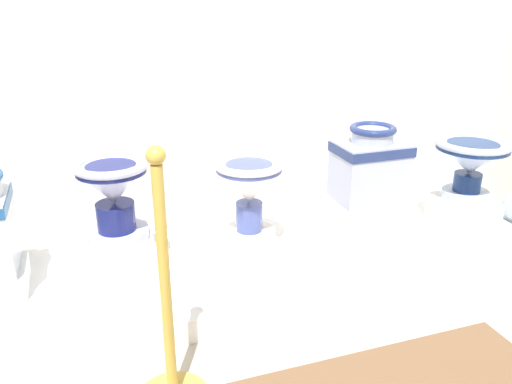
{
  "coord_description": "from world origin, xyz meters",
  "views": [
    {
      "loc": [
        1.18,
        0.01,
        1.43
      ],
      "look_at": [
        1.98,
        2.34,
        0.48
      ],
      "focal_mm": 36.41,
      "sensor_mm": 36.0,
      "label": 1
    }
  ],
  "objects": [
    {
      "name": "plinth_block_broad_patterned",
      "position": [
        2.6,
        2.29,
        0.25
      ],
      "size": [
        0.31,
        0.38,
        0.27
      ],
      "primitive_type": "cube",
      "color": "white",
      "rests_on": "display_platform"
    },
    {
      "name": "stanchion_post_near_left",
      "position": [
        1.39,
        1.55,
        0.28
      ],
      "size": [
        0.27,
        0.27,
        0.99
      ],
      "color": "gold",
      "rests_on": "ground_plane"
    },
    {
      "name": "antique_toilet_leftmost",
      "position": [
        1.29,
        2.39,
        0.55
      ],
      "size": [
        0.35,
        0.35,
        0.4
      ],
      "color": "#B1B5DC",
      "rests_on": "plinth_block_leftmost"
    },
    {
      "name": "antique_toilet_slender_white",
      "position": [
        3.26,
        2.28,
        0.54
      ],
      "size": [
        0.42,
        0.42,
        0.36
      ],
      "color": "#ADBCDE",
      "rests_on": "plinth_block_slender_white"
    },
    {
      "name": "display_platform",
      "position": [
        1.96,
        2.34,
        0.06
      ],
      "size": [
        3.24,
        0.96,
        0.11
      ],
      "primitive_type": "cube",
      "color": "white",
      "rests_on": "ground_plane"
    },
    {
      "name": "antique_toilet_broad_patterned",
      "position": [
        2.6,
        2.29,
        0.58
      ],
      "size": [
        0.37,
        0.27,
        0.4
      ],
      "color": "#A6AFCD",
      "rests_on": "plinth_block_broad_patterned"
    },
    {
      "name": "plinth_block_slender_white",
      "position": [
        3.26,
        2.28,
        0.2
      ],
      "size": [
        0.29,
        0.33,
        0.18
      ],
      "primitive_type": "cube",
      "color": "white",
      "rests_on": "display_platform"
    },
    {
      "name": "plinth_block_leftmost",
      "position": [
        1.29,
        2.39,
        0.2
      ],
      "size": [
        0.33,
        0.39,
        0.18
      ],
      "primitive_type": "cube",
      "color": "white",
      "rests_on": "display_platform"
    },
    {
      "name": "plinth_block_squat_floral",
      "position": [
        1.98,
        2.43,
        0.14
      ],
      "size": [
        0.29,
        0.3,
        0.06
      ],
      "primitive_type": "cube",
      "color": "white",
      "rests_on": "display_platform"
    },
    {
      "name": "antique_toilet_squat_floral",
      "position": [
        1.98,
        2.43,
        0.47
      ],
      "size": [
        0.36,
        0.36,
        0.44
      ],
      "color": "white",
      "rests_on": "plinth_block_squat_floral"
    }
  ]
}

